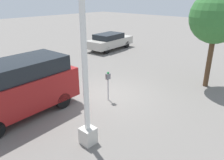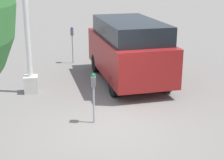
# 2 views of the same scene
# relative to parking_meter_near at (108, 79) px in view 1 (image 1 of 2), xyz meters

# --- Properties ---
(ground_plane) EXTENTS (80.00, 80.00, 0.00)m
(ground_plane) POSITION_rel_parking_meter_near_xyz_m (-0.31, -0.39, -0.99)
(ground_plane) COLOR slate
(parking_meter_near) EXTENTS (0.22, 0.15, 1.34)m
(parking_meter_near) POSITION_rel_parking_meter_near_xyz_m (0.00, 0.00, 0.00)
(parking_meter_near) COLOR #9E9EA3
(parking_meter_near) RESTS_ON ground
(lamp_post) EXTENTS (0.44, 0.44, 5.94)m
(lamp_post) POSITION_rel_parking_meter_near_xyz_m (2.67, 1.66, 1.00)
(lamp_post) COLOR beige
(lamp_post) RESTS_ON ground
(parked_van) EXTENTS (4.64, 2.23, 2.17)m
(parked_van) POSITION_rel_parking_meter_near_xyz_m (3.23, -1.69, 0.18)
(parked_van) COLOR maroon
(parked_van) RESTS_ON ground
(car_distant) EXTENTS (4.53, 2.01, 1.39)m
(car_distant) POSITION_rel_parking_meter_near_xyz_m (-7.26, -6.68, -0.24)
(car_distant) COLOR #B7B2A8
(car_distant) RESTS_ON ground
(street_tree) EXTENTS (2.50, 2.50, 4.74)m
(street_tree) POSITION_rel_parking_meter_near_xyz_m (-4.64, 2.61, 2.48)
(street_tree) COLOR #513823
(street_tree) RESTS_ON ground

